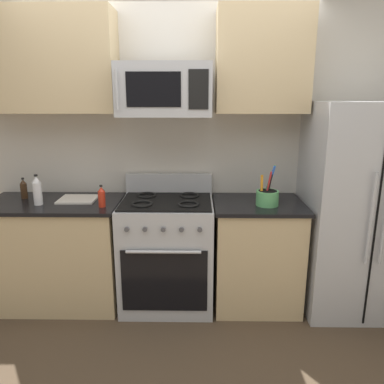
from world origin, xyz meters
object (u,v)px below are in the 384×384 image
at_px(range_oven, 167,251).
at_px(utensil_crock, 267,197).
at_px(cutting_board, 78,199).
at_px(bottle_hot_sauce, 102,197).
at_px(microwave, 165,90).
at_px(bottle_soy, 24,189).
at_px(bottle_vinegar, 37,191).
at_px(refrigerator, 356,209).

xyz_separation_m(range_oven, utensil_crock, (0.81, -0.08, 0.51)).
bearing_deg(cutting_board, bottle_hot_sauce, -37.12).
xyz_separation_m(range_oven, cutting_board, (-0.75, 0.05, 0.44)).
relative_size(microwave, bottle_hot_sauce, 4.07).
bearing_deg(bottle_soy, cutting_board, -6.20).
height_order(bottle_vinegar, bottle_hot_sauce, bottle_vinegar).
distance_m(refrigerator, bottle_vinegar, 2.58).
distance_m(range_oven, cutting_board, 0.87).
bearing_deg(microwave, bottle_hot_sauce, -161.32).
bearing_deg(range_oven, utensil_crock, -5.30).
height_order(utensil_crock, bottle_soy, utensil_crock).
relative_size(microwave, cutting_board, 2.38).
xyz_separation_m(bottle_vinegar, bottle_soy, (-0.20, 0.19, -0.03)).
bearing_deg(refrigerator, utensil_crock, -175.50).
bearing_deg(utensil_crock, refrigerator, 4.50).
distance_m(refrigerator, bottle_hot_sauce, 2.05).
xyz_separation_m(range_oven, microwave, (-0.00, 0.03, 1.33)).
xyz_separation_m(range_oven, refrigerator, (1.55, -0.02, 0.39)).
bearing_deg(bottle_hot_sauce, microwave, 18.68).
height_order(cutting_board, bottle_soy, bottle_soy).
bearing_deg(bottle_vinegar, range_oven, 4.84).
distance_m(utensil_crock, cutting_board, 1.57).
bearing_deg(cutting_board, bottle_vinegar, -153.64).
height_order(refrigerator, bottle_vinegar, refrigerator).
bearing_deg(utensil_crock, microwave, 172.78).
bearing_deg(microwave, utensil_crock, -7.22).
height_order(range_oven, refrigerator, refrigerator).
relative_size(range_oven, refrigerator, 0.63).
bearing_deg(bottle_soy, utensil_crock, -4.96).
bearing_deg(bottle_hot_sauce, bottle_soy, 161.58).
bearing_deg(utensil_crock, bottle_soy, 175.04).
bearing_deg(range_oven, cutting_board, 176.19).
xyz_separation_m(range_oven, bottle_vinegar, (-1.02, -0.09, 0.55)).
distance_m(utensil_crock, bottle_vinegar, 1.84).
bearing_deg(cutting_board, range_oven, -3.81).
distance_m(bottle_vinegar, bottle_hot_sauce, 0.53).
relative_size(utensil_crock, bottle_soy, 1.79).
height_order(range_oven, utensil_crock, utensil_crock).
relative_size(bottle_hot_sauce, bottle_soy, 0.99).
relative_size(refrigerator, cutting_board, 5.67).
xyz_separation_m(bottle_vinegar, bottle_hot_sauce, (0.53, -0.05, -0.03)).
relative_size(cutting_board, bottle_soy, 1.69).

